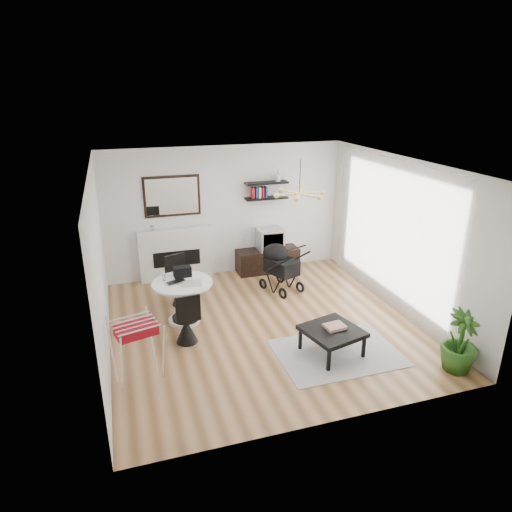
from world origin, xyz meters
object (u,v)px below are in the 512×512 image
object	(u,v)px
crt_tv	(270,239)
stroller	(280,268)
potted_plant	(460,342)
dining_table	(183,296)
tv_console	(268,260)
drying_rack	(137,350)
coffee_table	(332,332)
fireplace	(176,248)

from	to	relation	value
crt_tv	stroller	distance (m)	1.01
crt_tv	potted_plant	distance (m)	4.51
dining_table	tv_console	bearing A→B (deg)	39.48
dining_table	drying_rack	bearing A→B (deg)	-120.02
drying_rack	stroller	distance (m)	3.64
stroller	potted_plant	bearing A→B (deg)	-88.15
coffee_table	potted_plant	world-z (taller)	potted_plant
fireplace	stroller	distance (m)	2.19
crt_tv	fireplace	bearing A→B (deg)	175.09
fireplace	drying_rack	distance (m)	3.52
potted_plant	stroller	bearing A→B (deg)	113.45
stroller	drying_rack	bearing A→B (deg)	-163.69
crt_tv	coffee_table	distance (m)	3.41
drying_rack	coffee_table	bearing A→B (deg)	-18.80
crt_tv	stroller	size ratio (longest dim) A/B	0.51
fireplace	stroller	size ratio (longest dim) A/B	2.11
coffee_table	dining_table	bearing A→B (deg)	139.68
dining_table	crt_tv	bearing A→B (deg)	38.76
tv_console	drying_rack	distance (m)	4.36
tv_console	drying_rack	bearing A→B (deg)	-132.66
stroller	coffee_table	bearing A→B (deg)	-113.08
fireplace	drying_rack	world-z (taller)	fireplace
crt_tv	dining_table	bearing A→B (deg)	-141.24
potted_plant	drying_rack	bearing A→B (deg)	165.63
drying_rack	potted_plant	distance (m)	4.46
potted_plant	dining_table	bearing A→B (deg)	143.37
crt_tv	dining_table	distance (m)	2.76
dining_table	potted_plant	distance (m)	4.32
coffee_table	crt_tv	bearing A→B (deg)	86.78
dining_table	stroller	world-z (taller)	stroller
tv_console	stroller	bearing A→B (deg)	-94.57
tv_console	stroller	xyz separation A→B (m)	(-0.08, -0.96, 0.19)
tv_console	dining_table	world-z (taller)	dining_table
drying_rack	fireplace	bearing A→B (deg)	58.32
fireplace	tv_console	bearing A→B (deg)	-4.94
crt_tv	dining_table	size ratio (longest dim) A/B	0.52
tv_console	stroller	distance (m)	0.99
crt_tv	coffee_table	size ratio (longest dim) A/B	0.55
drying_rack	dining_table	bearing A→B (deg)	45.02
dining_table	stroller	xyz separation A→B (m)	(2.02, 0.76, -0.05)
fireplace	crt_tv	world-z (taller)	fireplace
fireplace	potted_plant	bearing A→B (deg)	-53.51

